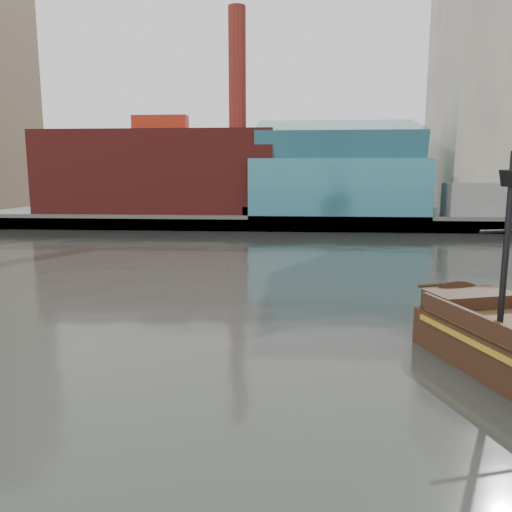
{
  "coord_description": "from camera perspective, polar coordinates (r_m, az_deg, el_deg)",
  "views": [
    {
      "loc": [
        2.83,
        -20.23,
        9.63
      ],
      "look_at": [
        0.18,
        13.46,
        4.0
      ],
      "focal_mm": 35.0,
      "sensor_mm": 36.0,
      "label": 1
    }
  ],
  "objects": [
    {
      "name": "ground",
      "position": [
        22.59,
        -3.26,
        -15.8
      ],
      "size": [
        400.0,
        400.0,
        0.0
      ],
      "primitive_type": "plane",
      "color": "#252823",
      "rests_on": "ground"
    },
    {
      "name": "promenade_far",
      "position": [
        112.6,
        3.06,
        5.05
      ],
      "size": [
        220.0,
        60.0,
        2.0
      ],
      "primitive_type": "cube",
      "color": "slate",
      "rests_on": "ground"
    },
    {
      "name": "seawall",
      "position": [
        83.2,
        2.53,
        3.71
      ],
      "size": [
        220.0,
        1.0,
        2.6
      ],
      "primitive_type": "cube",
      "color": "#4C4C49",
      "rests_on": "ground"
    },
    {
      "name": "skyline",
      "position": [
        105.88,
        6.02,
        17.51
      ],
      "size": [
        149.0,
        45.0,
        62.0
      ],
      "color": "brown",
      "rests_on": "promenade_far"
    }
  ]
}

